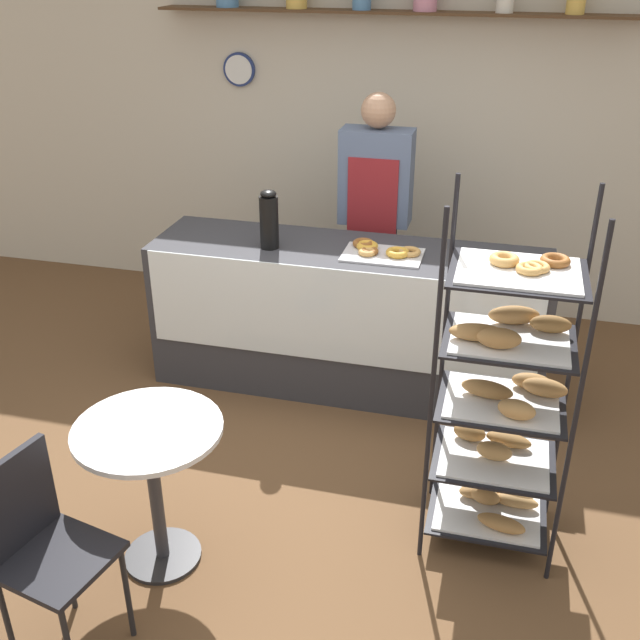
# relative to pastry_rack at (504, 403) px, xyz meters

# --- Properties ---
(ground_plane) EXTENTS (14.00, 14.00, 0.00)m
(ground_plane) POSITION_rel_pastry_rack_xyz_m (-0.98, 0.12, -0.74)
(ground_plane) COLOR brown
(back_wall) EXTENTS (10.00, 0.30, 2.70)m
(back_wall) POSITION_rel_pastry_rack_xyz_m (-0.98, 2.57, 0.63)
(back_wall) COLOR beige
(back_wall) RESTS_ON ground_plane
(display_counter) EXTENTS (2.43, 0.66, 0.94)m
(display_counter) POSITION_rel_pastry_rack_xyz_m (-0.98, 1.19, -0.27)
(display_counter) COLOR #333338
(display_counter) RESTS_ON ground_plane
(pastry_rack) EXTENTS (0.60, 0.48, 1.72)m
(pastry_rack) POSITION_rel_pastry_rack_xyz_m (0.00, 0.00, 0.00)
(pastry_rack) COLOR black
(pastry_rack) RESTS_ON ground_plane
(person_worker) EXTENTS (0.47, 0.23, 1.76)m
(person_worker) POSITION_rel_pastry_rack_xyz_m (-0.93, 1.79, 0.22)
(person_worker) COLOR #282833
(person_worker) RESTS_ON ground_plane
(cafe_table) EXTENTS (0.65, 0.65, 0.74)m
(cafe_table) POSITION_rel_pastry_rack_xyz_m (-1.47, -0.57, -0.19)
(cafe_table) COLOR #262628
(cafe_table) RESTS_ON ground_plane
(cafe_chair) EXTENTS (0.45, 0.45, 0.90)m
(cafe_chair) POSITION_rel_pastry_rack_xyz_m (-1.67, -1.11, -0.18)
(cafe_chair) COLOR black
(cafe_chair) RESTS_ON ground_plane
(coffee_carafe) EXTENTS (0.11, 0.11, 0.36)m
(coffee_carafe) POSITION_rel_pastry_rack_xyz_m (-1.45, 1.10, 0.37)
(coffee_carafe) COLOR black
(coffee_carafe) RESTS_ON display_counter
(donut_tray_counter) EXTENTS (0.47, 0.32, 0.05)m
(donut_tray_counter) POSITION_rel_pastry_rack_xyz_m (-0.78, 1.16, 0.21)
(donut_tray_counter) COLOR silver
(donut_tray_counter) RESTS_ON display_counter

